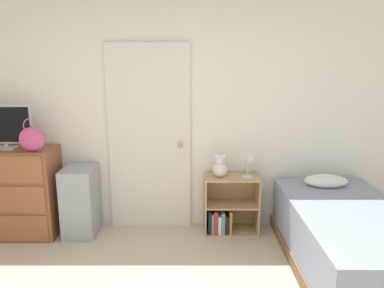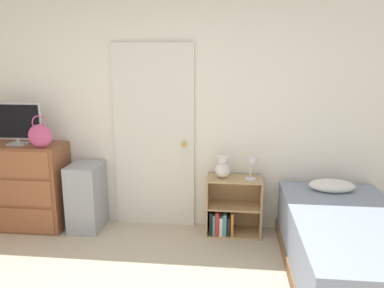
{
  "view_description": "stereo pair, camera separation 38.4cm",
  "coord_description": "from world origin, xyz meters",
  "px_view_note": "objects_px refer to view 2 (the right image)",
  "views": [
    {
      "loc": [
        0.36,
        -1.79,
        1.85
      ],
      "look_at": [
        0.34,
        1.96,
        1.0
      ],
      "focal_mm": 35.0,
      "sensor_mm": 36.0,
      "label": 1
    },
    {
      "loc": [
        0.74,
        -1.77,
        1.85
      ],
      "look_at": [
        0.34,
        1.96,
        1.0
      ],
      "focal_mm": 35.0,
      "sensor_mm": 36.0,
      "label": 2
    }
  ],
  "objects_px": {
    "handbag": "(40,136)",
    "teddy_bear": "(223,168)",
    "tv": "(16,123)",
    "desk_lamp": "(253,163)",
    "dresser": "(23,186)",
    "storage_bin": "(86,197)",
    "bed": "(349,249)",
    "bookshelf": "(229,211)"
  },
  "relations": [
    {
      "from": "handbag",
      "to": "teddy_bear",
      "type": "bearing_deg",
      "value": 6.05
    },
    {
      "from": "tv",
      "to": "handbag",
      "type": "relative_size",
      "value": 1.65
    },
    {
      "from": "desk_lamp",
      "to": "dresser",
      "type": "bearing_deg",
      "value": -179.46
    },
    {
      "from": "dresser",
      "to": "teddy_bear",
      "type": "relative_size",
      "value": 3.86
    },
    {
      "from": "dresser",
      "to": "storage_bin",
      "type": "bearing_deg",
      "value": 0.89
    },
    {
      "from": "teddy_bear",
      "to": "bed",
      "type": "bearing_deg",
      "value": -35.48
    },
    {
      "from": "tv",
      "to": "bookshelf",
      "type": "relative_size",
      "value": 0.9
    },
    {
      "from": "dresser",
      "to": "bookshelf",
      "type": "height_order",
      "value": "dresser"
    },
    {
      "from": "tv",
      "to": "teddy_bear",
      "type": "xyz_separation_m",
      "value": [
        2.21,
        0.07,
        -0.45
      ]
    },
    {
      "from": "tv",
      "to": "handbag",
      "type": "height_order",
      "value": "tv"
    },
    {
      "from": "tv",
      "to": "desk_lamp",
      "type": "xyz_separation_m",
      "value": [
        2.52,
        0.02,
        -0.37
      ]
    },
    {
      "from": "dresser",
      "to": "desk_lamp",
      "type": "xyz_separation_m",
      "value": [
        2.52,
        0.02,
        0.34
      ]
    },
    {
      "from": "bed",
      "to": "teddy_bear",
      "type": "bearing_deg",
      "value": 144.52
    },
    {
      "from": "desk_lamp",
      "to": "storage_bin",
      "type": "bearing_deg",
      "value": -179.6
    },
    {
      "from": "handbag",
      "to": "teddy_bear",
      "type": "xyz_separation_m",
      "value": [
        1.88,
        0.2,
        -0.35
      ]
    },
    {
      "from": "storage_bin",
      "to": "bookshelf",
      "type": "distance_m",
      "value": 1.58
    },
    {
      "from": "storage_bin",
      "to": "desk_lamp",
      "type": "relative_size",
      "value": 2.78
    },
    {
      "from": "teddy_bear",
      "to": "desk_lamp",
      "type": "relative_size",
      "value": 0.93
    },
    {
      "from": "desk_lamp",
      "to": "bed",
      "type": "relative_size",
      "value": 0.14
    },
    {
      "from": "desk_lamp",
      "to": "tv",
      "type": "bearing_deg",
      "value": -179.49
    },
    {
      "from": "handbag",
      "to": "bed",
      "type": "bearing_deg",
      "value": -11.06
    },
    {
      "from": "storage_bin",
      "to": "tv",
      "type": "bearing_deg",
      "value": -179.22
    },
    {
      "from": "dresser",
      "to": "bed",
      "type": "distance_m",
      "value": 3.39
    },
    {
      "from": "handbag",
      "to": "tv",
      "type": "bearing_deg",
      "value": 157.86
    },
    {
      "from": "teddy_bear",
      "to": "handbag",
      "type": "bearing_deg",
      "value": -173.95
    },
    {
      "from": "bookshelf",
      "to": "desk_lamp",
      "type": "xyz_separation_m",
      "value": [
        0.23,
        -0.05,
        0.56
      ]
    },
    {
      "from": "tv",
      "to": "bed",
      "type": "relative_size",
      "value": 0.3
    },
    {
      "from": "teddy_bear",
      "to": "desk_lamp",
      "type": "bearing_deg",
      "value": -8.16
    },
    {
      "from": "storage_bin",
      "to": "teddy_bear",
      "type": "distance_m",
      "value": 1.53
    },
    {
      "from": "tv",
      "to": "teddy_bear",
      "type": "relative_size",
      "value": 2.27
    },
    {
      "from": "bookshelf",
      "to": "desk_lamp",
      "type": "bearing_deg",
      "value": -11.29
    },
    {
      "from": "bookshelf",
      "to": "desk_lamp",
      "type": "distance_m",
      "value": 0.61
    },
    {
      "from": "handbag",
      "to": "teddy_bear",
      "type": "height_order",
      "value": "handbag"
    },
    {
      "from": "tv",
      "to": "bookshelf",
      "type": "height_order",
      "value": "tv"
    },
    {
      "from": "desk_lamp",
      "to": "bed",
      "type": "bearing_deg",
      "value": -43.11
    },
    {
      "from": "dresser",
      "to": "bookshelf",
      "type": "distance_m",
      "value": 2.3
    },
    {
      "from": "bed",
      "to": "bookshelf",
      "type": "bearing_deg",
      "value": 142.42
    },
    {
      "from": "dresser",
      "to": "storage_bin",
      "type": "relative_size",
      "value": 1.28
    },
    {
      "from": "storage_bin",
      "to": "bookshelf",
      "type": "xyz_separation_m",
      "value": [
        1.57,
        0.06,
        -0.12
      ]
    },
    {
      "from": "teddy_bear",
      "to": "dresser",
      "type": "bearing_deg",
      "value": -178.24
    },
    {
      "from": "handbag",
      "to": "desk_lamp",
      "type": "xyz_separation_m",
      "value": [
        2.19,
        0.16,
        -0.27
      ]
    },
    {
      "from": "teddy_bear",
      "to": "desk_lamp",
      "type": "height_order",
      "value": "desk_lamp"
    }
  ]
}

